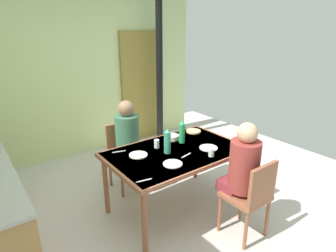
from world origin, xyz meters
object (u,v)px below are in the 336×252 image
Objects in this scene: chair_near_diner at (252,195)px; serving_bowl_center at (172,137)px; water_bottle_green_far at (182,132)px; person_far_diner at (128,135)px; dining_table at (176,156)px; person_near_diner at (243,164)px; water_bottle_green_near at (167,142)px; chair_far_diner at (124,152)px.

serving_bowl_center is (-0.13, 1.13, 0.29)m from chair_near_diner.
water_bottle_green_far is (-0.09, 0.98, 0.39)m from chair_near_diner.
chair_near_diner is at bearing 108.60° from person_far_diner.
water_bottle_green_far is (0.20, 0.15, 0.20)m from dining_table.
person_near_diner is 4.53× the size of serving_bowl_center.
chair_near_diner is at bearing -90.00° from person_near_diner.
dining_table is at bearing 112.85° from person_near_diner.
person_near_diner reaches higher than water_bottle_green_near.
serving_bowl_center is (0.39, -0.40, 0.00)m from person_far_diner.
person_far_diner is at bearing 108.60° from chair_near_diner.
person_far_diner is 0.70m from water_bottle_green_far.
serving_bowl_center is (0.28, 0.28, -0.10)m from water_bottle_green_near.
chair_far_diner is at bearing 107.17° from chair_near_diner.
chair_far_diner is 1.13× the size of person_near_diner.
dining_table is at bearing 109.41° from chair_near_diner.
water_bottle_green_near is at bearing 97.60° from chair_far_diner.
chair_far_diner is 0.72m from serving_bowl_center.
chair_far_diner is at bearing 125.82° from serving_bowl_center.
serving_bowl_center is (-0.03, 0.15, -0.10)m from water_bottle_green_far.
person_near_diner is at bearing 108.60° from chair_far_diner.
water_bottle_green_far is (0.31, 0.13, -0.00)m from water_bottle_green_near.
water_bottle_green_near is at bearing 99.09° from person_far_diner.
water_bottle_green_far reaches higher than chair_far_diner.
dining_table is 0.32m from water_bottle_green_far.
serving_bowl_center reaches higher than dining_table.
person_far_diner is 0.56m from serving_bowl_center.
water_bottle_green_near reaches higher than serving_bowl_center.
person_near_diner is (-0.00, 0.14, 0.28)m from chair_near_diner.
water_bottle_green_far is (0.42, -0.55, 0.10)m from person_far_diner.
chair_near_diner is at bearing 107.17° from chair_far_diner.
water_bottle_green_far is (0.42, -0.69, 0.39)m from chair_far_diner.
chair_near_diner is 1.06m from water_bottle_green_far.
serving_bowl_center is at bearing 102.83° from water_bottle_green_far.
water_bottle_green_far reaches higher than chair_near_diner.
serving_bowl_center is at bearing 96.35° from chair_near_diner.
person_near_diner is 2.75× the size of water_bottle_green_near.
chair_far_diner reaches higher than serving_bowl_center.
person_near_diner is 1.00× the size of person_far_diner.
water_bottle_green_near reaches higher than chair_far_diner.
dining_table is 0.88m from chair_far_diner.
serving_bowl_center is (-0.13, 0.99, 0.00)m from person_near_diner.
chair_near_diner is 1.02m from water_bottle_green_near.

